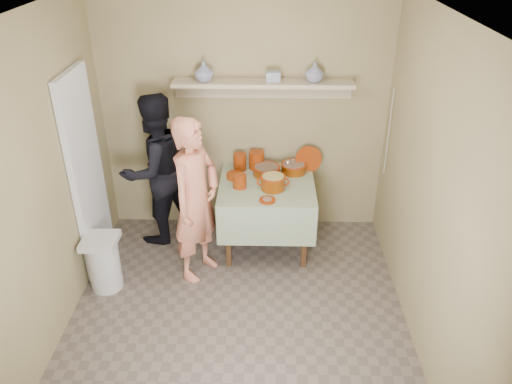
{
  "coord_description": "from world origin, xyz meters",
  "views": [
    {
      "loc": [
        0.24,
        -3.21,
        3.17
      ],
      "look_at": [
        0.15,
        0.75,
        0.95
      ],
      "focal_mm": 35.0,
      "sensor_mm": 36.0,
      "label": 1
    }
  ],
  "objects_px": {
    "serving_table": "(267,193)",
    "cazuela_rice": "(273,181)",
    "person_cook": "(196,201)",
    "person_helper": "(156,170)",
    "trash_bin": "(104,262)"
  },
  "relations": [
    {
      "from": "person_helper",
      "to": "trash_bin",
      "type": "xyz_separation_m",
      "value": [
        -0.38,
        -0.88,
        -0.54
      ]
    },
    {
      "from": "person_helper",
      "to": "trash_bin",
      "type": "distance_m",
      "value": 1.1
    },
    {
      "from": "cazuela_rice",
      "to": "serving_table",
      "type": "bearing_deg",
      "value": 116.35
    },
    {
      "from": "serving_table",
      "to": "trash_bin",
      "type": "relative_size",
      "value": 1.74
    },
    {
      "from": "person_cook",
      "to": "cazuela_rice",
      "type": "relative_size",
      "value": 4.98
    },
    {
      "from": "person_cook",
      "to": "person_helper",
      "type": "xyz_separation_m",
      "value": [
        -0.5,
        0.62,
        0.0
      ]
    },
    {
      "from": "serving_table",
      "to": "trash_bin",
      "type": "bearing_deg",
      "value": -154.37
    },
    {
      "from": "person_cook",
      "to": "trash_bin",
      "type": "bearing_deg",
      "value": 135.18
    },
    {
      "from": "person_cook",
      "to": "serving_table",
      "type": "relative_size",
      "value": 1.69
    },
    {
      "from": "person_cook",
      "to": "trash_bin",
      "type": "xyz_separation_m",
      "value": [
        -0.87,
        -0.26,
        -0.54
      ]
    },
    {
      "from": "person_cook",
      "to": "serving_table",
      "type": "xyz_separation_m",
      "value": [
        0.66,
        0.48,
        -0.18
      ]
    },
    {
      "from": "serving_table",
      "to": "cazuela_rice",
      "type": "height_order",
      "value": "cazuela_rice"
    },
    {
      "from": "serving_table",
      "to": "trash_bin",
      "type": "height_order",
      "value": "serving_table"
    },
    {
      "from": "person_cook",
      "to": "person_helper",
      "type": "distance_m",
      "value": 0.8
    },
    {
      "from": "person_helper",
      "to": "serving_table",
      "type": "height_order",
      "value": "person_helper"
    }
  ]
}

